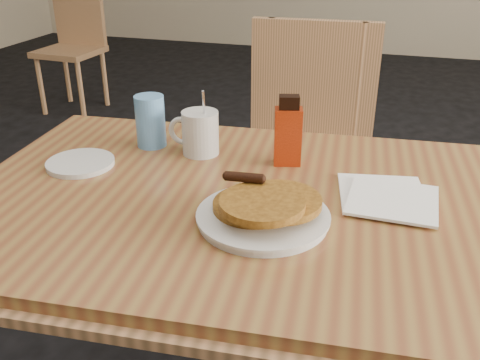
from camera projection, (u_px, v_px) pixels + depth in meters
name	position (u px, v px, depth m)	size (l,w,h in m)	color
main_table	(246.00, 213.00, 1.15)	(1.34, 0.96, 0.75)	olive
chair_main_far	(305.00, 140.00, 1.87)	(0.47, 0.47, 0.98)	tan
chair_wall_extra	(74.00, 35.00, 3.87)	(0.42, 0.42, 0.89)	tan
pancake_plate	(264.00, 211.00, 1.03)	(0.26, 0.26, 0.08)	silver
coffee_mug	(199.00, 132.00, 1.32)	(0.13, 0.09, 0.17)	silver
syrup_bottle	(288.00, 133.00, 1.25)	(0.07, 0.06, 0.17)	maroon
napkin_stack	(387.00, 197.00, 1.12)	(0.22, 0.23, 0.01)	white
blue_tumbler	(150.00, 121.00, 1.36)	(0.08, 0.08, 0.13)	#61A1E4
side_saucer	(80.00, 163.00, 1.28)	(0.16, 0.16, 0.01)	silver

